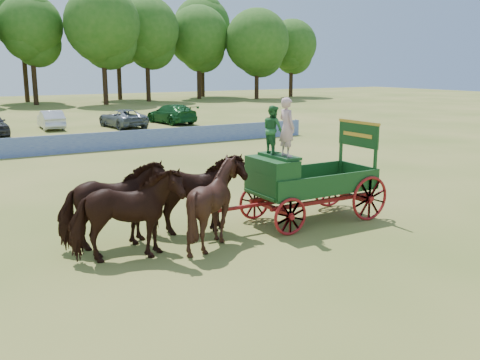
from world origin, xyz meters
name	(u,v)px	position (x,y,z in m)	size (l,w,h in m)	color
ground	(335,227)	(0.00, 0.00, 0.00)	(160.00, 160.00, 0.00)	olive
horse_lead_left	(127,216)	(-6.21, 0.44, 1.15)	(1.24, 2.72, 2.30)	black
horse_lead_right	(113,206)	(-6.21, 1.54, 1.15)	(1.24, 2.72, 2.30)	black
horse_wheel_left	(214,203)	(-3.81, 0.44, 1.15)	(1.86, 2.09, 2.30)	black
horse_wheel_right	(196,195)	(-3.81, 1.54, 1.15)	(1.24, 2.72, 2.30)	black
farm_dray	(293,171)	(-0.84, 1.00, 1.61)	(6.00, 2.00, 3.83)	maroon
sponsor_banner	(114,141)	(-1.00, 18.00, 0.53)	(26.00, 0.08, 1.05)	navy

